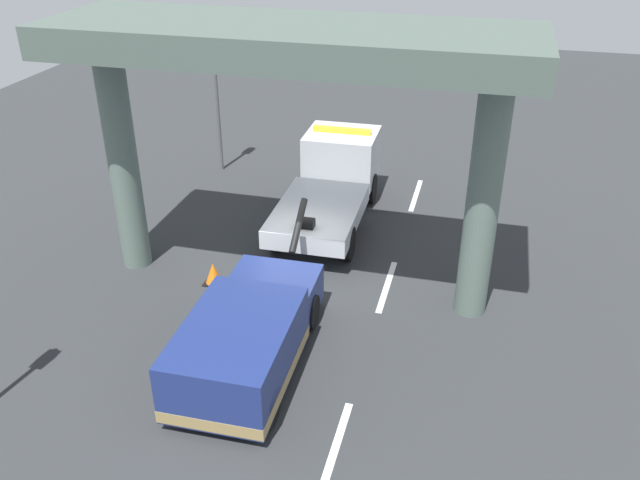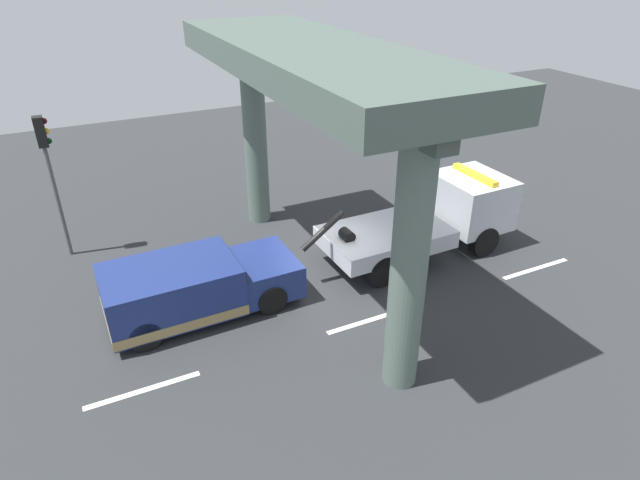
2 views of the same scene
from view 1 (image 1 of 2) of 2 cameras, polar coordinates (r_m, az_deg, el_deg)
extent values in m
cube|color=#2D3033|center=(18.58, -1.74, -3.06)|extent=(60.00, 40.00, 0.10)
cube|color=silver|center=(13.50, 1.28, -17.37)|extent=(2.60, 0.16, 0.01)
cube|color=silver|center=(18.11, 5.72, -3.93)|extent=(2.60, 0.16, 0.01)
cube|color=silver|center=(23.35, 8.17, 3.81)|extent=(2.60, 0.16, 0.01)
cube|color=silver|center=(19.72, -0.16, 2.20)|extent=(3.88, 2.47, 0.55)
cube|color=silver|center=(22.46, 1.86, 7.15)|extent=(2.09, 2.34, 1.65)
cube|color=black|center=(22.90, 2.19, 8.54)|extent=(0.10, 2.21, 0.66)
cube|color=teal|center=(20.04, -3.52, 2.35)|extent=(3.65, 0.09, 0.20)
cylinder|color=black|center=(17.50, -1.86, 1.24)|extent=(1.42, 0.21, 1.07)
cylinder|color=black|center=(18.34, -1.19, 1.43)|extent=(0.37, 0.46, 0.36)
cube|color=yellow|center=(22.15, 1.89, 9.33)|extent=(0.28, 1.92, 0.16)
cylinder|color=black|center=(22.87, -0.85, 4.93)|extent=(1.01, 0.34, 1.00)
cylinder|color=black|center=(22.49, 4.31, 4.41)|extent=(1.01, 0.34, 1.00)
cylinder|color=black|center=(19.51, -3.67, 0.42)|extent=(1.01, 0.34, 1.00)
cylinder|color=black|center=(19.06, 2.33, -0.27)|extent=(1.01, 0.34, 1.00)
cube|color=navy|center=(14.39, -7.03, -9.38)|extent=(3.50, 2.26, 1.35)
cube|color=navy|center=(16.48, -3.95, -4.55)|extent=(1.77, 2.14, 0.95)
cube|color=black|center=(15.54, -4.92, -4.67)|extent=(0.10, 1.94, 0.59)
cube|color=#9E8451|center=(14.69, -6.92, -10.90)|extent=(3.52, 2.28, 0.28)
cylinder|color=black|center=(16.80, -7.21, -5.19)|extent=(0.85, 0.30, 0.84)
cylinder|color=black|center=(16.30, -0.83, -6.11)|extent=(0.85, 0.30, 0.84)
cylinder|color=black|center=(14.35, -11.92, -12.50)|extent=(0.85, 0.30, 0.84)
cylinder|color=black|center=(13.76, -4.41, -13.97)|extent=(0.85, 0.30, 0.84)
cylinder|color=#596B60|center=(18.49, -16.43, 6.31)|extent=(0.79, 0.79, 6.08)
cylinder|color=#596B60|center=(16.06, 13.72, 3.23)|extent=(0.79, 0.79, 6.08)
cube|color=#4B5B52|center=(15.63, -2.67, 16.60)|extent=(3.60, 11.30, 0.75)
cube|color=#3E4A43|center=(15.75, -2.63, 14.63)|extent=(0.50, 10.90, 0.36)
cylinder|color=#515456|center=(24.87, -8.63, 10.01)|extent=(0.12, 0.12, 3.77)
cube|color=black|center=(24.23, -9.04, 15.24)|extent=(0.28, 0.32, 0.90)
sphere|color=#360605|center=(24.31, -8.95, 16.02)|extent=(0.18, 0.18, 0.18)
sphere|color=gold|center=(24.38, -8.90, 15.33)|extent=(0.18, 0.18, 0.18)
sphere|color=black|center=(24.45, -8.84, 14.65)|extent=(0.18, 0.18, 0.18)
cone|color=orange|center=(18.23, -9.07, -2.82)|extent=(0.46, 0.46, 0.61)
cube|color=black|center=(18.38, -9.00, -3.58)|extent=(0.51, 0.51, 0.03)
camera|label=2|loc=(11.83, 58.55, 11.92)|focal=30.44mm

